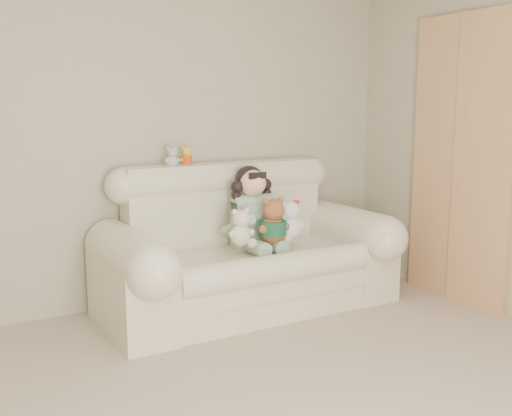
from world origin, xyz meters
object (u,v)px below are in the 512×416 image
object	(u,v)px
white_cat	(289,216)
cream_teddy	(241,224)
sofa	(249,238)
brown_teddy	(273,216)
seated_child	(252,207)

from	to	relation	value
white_cat	cream_teddy	world-z (taller)	white_cat
sofa	cream_teddy	size ratio (longest dim) A/B	6.87
sofa	brown_teddy	size ratio (longest dim) A/B	5.55
white_cat	cream_teddy	xyz separation A→B (m)	(-0.39, 0.01, -0.02)
white_cat	cream_teddy	size ratio (longest dim) A/B	1.12
seated_child	cream_teddy	xyz separation A→B (m)	(-0.20, -0.19, -0.07)
sofa	cream_teddy	distance (m)	0.22
cream_teddy	sofa	bearing A→B (deg)	19.91
cream_teddy	seated_child	bearing A→B (deg)	22.51
seated_child	brown_teddy	world-z (taller)	seated_child
sofa	white_cat	distance (m)	0.33
sofa	white_cat	xyz separation A→B (m)	(0.26, -0.12, 0.16)
seated_child	sofa	bearing A→B (deg)	-124.44
sofa	seated_child	bearing A→B (deg)	47.46
sofa	seated_child	xyz separation A→B (m)	(0.07, 0.08, 0.21)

